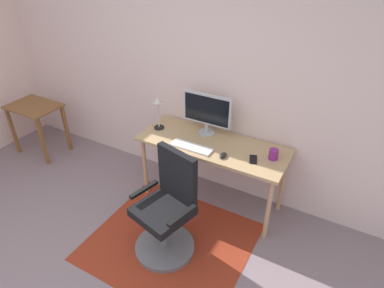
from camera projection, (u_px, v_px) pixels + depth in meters
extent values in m
cube|color=beige|center=(187.00, 72.00, 3.53)|extent=(6.00, 0.10, 2.60)
cube|color=maroon|center=(171.00, 241.00, 3.23)|extent=(1.48, 1.32, 0.01)
cube|color=tan|center=(213.00, 145.00, 3.35)|extent=(1.53, 0.59, 0.03)
cylinder|color=tan|center=(145.00, 167.00, 3.66)|extent=(0.04, 0.04, 0.73)
cylinder|color=tan|center=(268.00, 210.00, 3.08)|extent=(0.04, 0.04, 0.73)
cylinder|color=tan|center=(168.00, 147.00, 4.01)|extent=(0.04, 0.04, 0.73)
cylinder|color=tan|center=(282.00, 182.00, 3.43)|extent=(0.04, 0.04, 0.73)
cylinder|color=#B2B2B7|center=(207.00, 133.00, 3.51)|extent=(0.18, 0.18, 0.01)
cylinder|color=#B2B2B7|center=(207.00, 128.00, 3.48)|extent=(0.04, 0.04, 0.10)
cube|color=#B7B7BC|center=(207.00, 109.00, 3.37)|extent=(0.53, 0.04, 0.33)
cube|color=black|center=(206.00, 110.00, 3.35)|extent=(0.49, 0.00, 0.29)
cube|color=white|center=(191.00, 147.00, 3.26)|extent=(0.43, 0.13, 0.02)
ellipsoid|color=black|center=(223.00, 155.00, 3.13)|extent=(0.06, 0.10, 0.03)
cylinder|color=#7E2277|center=(273.00, 154.00, 3.08)|extent=(0.09, 0.09, 0.10)
cube|color=black|center=(253.00, 159.00, 3.09)|extent=(0.11, 0.15, 0.01)
cylinder|color=black|center=(159.00, 127.00, 3.60)|extent=(0.11, 0.11, 0.01)
cylinder|color=beige|center=(158.00, 115.00, 3.52)|extent=(0.02, 0.02, 0.29)
cone|color=beige|center=(158.00, 100.00, 3.43)|extent=(0.10, 0.10, 0.06)
cylinder|color=slate|center=(165.00, 247.00, 3.14)|extent=(0.56, 0.56, 0.05)
cylinder|color=slate|center=(164.00, 230.00, 3.03)|extent=(0.06, 0.06, 0.39)
cube|color=black|center=(163.00, 211.00, 2.90)|extent=(0.54, 0.54, 0.08)
cube|color=black|center=(177.00, 175.00, 2.87)|extent=(0.42, 0.16, 0.50)
cube|color=black|center=(144.00, 189.00, 2.98)|extent=(0.11, 0.31, 0.03)
cube|color=black|center=(182.00, 216.00, 2.70)|extent=(0.11, 0.31, 0.03)
cube|color=brown|center=(33.00, 106.00, 4.25)|extent=(0.65, 0.47, 0.02)
cube|color=brown|center=(13.00, 131.00, 4.41)|extent=(0.04, 0.04, 0.66)
cube|color=brown|center=(43.00, 142.00, 4.17)|extent=(0.04, 0.04, 0.66)
cube|color=brown|center=(37.00, 119.00, 4.70)|extent=(0.04, 0.04, 0.66)
cube|color=brown|center=(66.00, 128.00, 4.46)|extent=(0.04, 0.04, 0.66)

